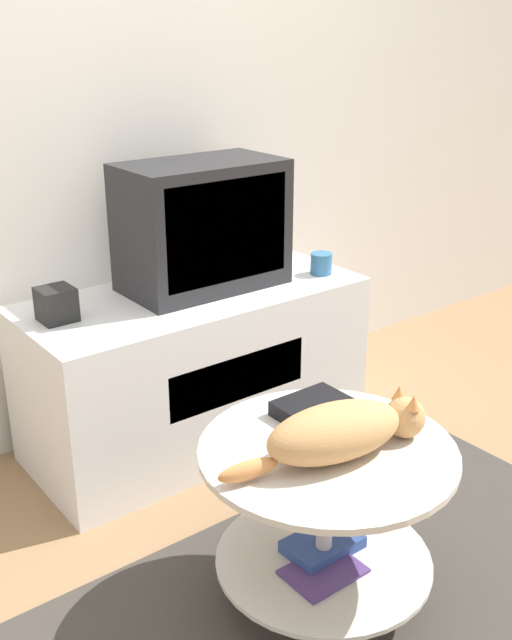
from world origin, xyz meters
name	(u,v)px	position (x,y,z in m)	size (l,w,h in m)	color
ground_plane	(360,599)	(0.00, 0.00, 0.00)	(12.00, 12.00, 0.00)	#93704C
wall_back	(99,85)	(0.00, 1.39, 1.30)	(8.00, 0.05, 2.60)	silver
rug	(361,596)	(0.00, 0.00, 0.01)	(1.80, 1.01, 0.02)	#3D3833
tv_stand	(196,367)	(0.13, 1.02, 0.30)	(1.25, 0.56, 0.60)	white
tv	(202,226)	(0.20, 1.06, 0.83)	(0.58, 0.33, 0.46)	#232326
speaker	(56,304)	(-0.37, 1.06, 0.65)	(0.11, 0.11, 0.11)	black
mug	(321,264)	(0.64, 0.90, 0.64)	(0.08, 0.08, 0.08)	teal
coffee_table	(325,506)	(-0.09, 0.06, 0.32)	(0.67, 0.67, 0.48)	#B2B2B7
dvd_box	(317,410)	(-0.01, 0.20, 0.52)	(0.20, 0.17, 0.04)	black
cat	(342,431)	(-0.09, 0.02, 0.56)	(0.58, 0.24, 0.14)	tan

